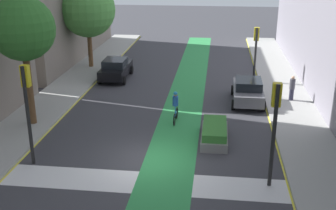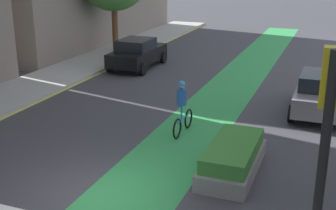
{
  "view_description": "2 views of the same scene",
  "coord_description": "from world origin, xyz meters",
  "px_view_note": "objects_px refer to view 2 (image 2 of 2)",
  "views": [
    {
      "loc": [
        2.86,
        -17.19,
        9.05
      ],
      "look_at": [
        0.39,
        3.43,
        1.51
      ],
      "focal_mm": 45.05,
      "sensor_mm": 36.0,
      "label": 1
    },
    {
      "loc": [
        5.2,
        -8.45,
        5.61
      ],
      "look_at": [
        0.71,
        3.26,
        1.47
      ],
      "focal_mm": 47.73,
      "sensor_mm": 36.0,
      "label": 2
    }
  ],
  "objects_px": {
    "traffic_signal_near_right": "(327,130)",
    "median_planter": "(233,158)",
    "car_black_left_far": "(137,53)",
    "cyclist_in_lane": "(182,106)",
    "car_grey_right_far": "(322,93)"
  },
  "relations": [
    {
      "from": "median_planter",
      "to": "cyclist_in_lane",
      "type": "bearing_deg",
      "value": 136.13
    },
    {
      "from": "traffic_signal_near_right",
      "to": "car_black_left_far",
      "type": "height_order",
      "value": "traffic_signal_near_right"
    },
    {
      "from": "car_grey_right_far",
      "to": "cyclist_in_lane",
      "type": "xyz_separation_m",
      "value": [
        -4.21,
        -3.88,
        0.17
      ]
    },
    {
      "from": "traffic_signal_near_right",
      "to": "median_planter",
      "type": "relative_size",
      "value": 1.4
    },
    {
      "from": "car_grey_right_far",
      "to": "median_planter",
      "type": "height_order",
      "value": "car_grey_right_far"
    },
    {
      "from": "car_grey_right_far",
      "to": "median_planter",
      "type": "distance_m",
      "value": 6.34
    },
    {
      "from": "car_black_left_far",
      "to": "cyclist_in_lane",
      "type": "height_order",
      "value": "cyclist_in_lane"
    },
    {
      "from": "car_black_left_far",
      "to": "traffic_signal_near_right",
      "type": "bearing_deg",
      "value": -55.35
    },
    {
      "from": "cyclist_in_lane",
      "to": "traffic_signal_near_right",
      "type": "bearing_deg",
      "value": -53.8
    },
    {
      "from": "car_grey_right_far",
      "to": "cyclist_in_lane",
      "type": "bearing_deg",
      "value": -137.39
    },
    {
      "from": "car_black_left_far",
      "to": "cyclist_in_lane",
      "type": "xyz_separation_m",
      "value": [
        5.37,
        -8.14,
        0.17
      ]
    },
    {
      "from": "car_black_left_far",
      "to": "median_planter",
      "type": "height_order",
      "value": "car_black_left_far"
    },
    {
      "from": "car_black_left_far",
      "to": "cyclist_in_lane",
      "type": "relative_size",
      "value": 2.28
    },
    {
      "from": "traffic_signal_near_right",
      "to": "median_planter",
      "type": "distance_m",
      "value": 5.38
    },
    {
      "from": "traffic_signal_near_right",
      "to": "car_grey_right_far",
      "type": "xyz_separation_m",
      "value": [
        -0.33,
        10.08,
        -2.25
      ]
    }
  ]
}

